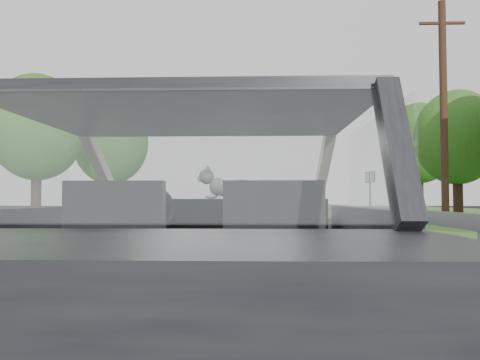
# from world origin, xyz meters

# --- Properties ---
(subject_car) EXTENTS (1.80, 4.00, 1.45)m
(subject_car) POSITION_xyz_m (0.00, 0.00, 0.72)
(subject_car) COLOR black
(subject_car) RESTS_ON ground
(dashboard) EXTENTS (1.58, 0.45, 0.30)m
(dashboard) POSITION_xyz_m (0.00, 0.62, 0.85)
(dashboard) COLOR black
(dashboard) RESTS_ON subject_car
(driver_seat) EXTENTS (0.50, 0.72, 0.42)m
(driver_seat) POSITION_xyz_m (-0.40, -0.29, 0.88)
(driver_seat) COLOR black
(driver_seat) RESTS_ON subject_car
(passenger_seat) EXTENTS (0.50, 0.72, 0.42)m
(passenger_seat) POSITION_xyz_m (0.40, -0.29, 0.88)
(passenger_seat) COLOR black
(passenger_seat) RESTS_ON subject_car
(steering_wheel) EXTENTS (0.36, 0.36, 0.04)m
(steering_wheel) POSITION_xyz_m (-0.40, 0.33, 0.92)
(steering_wheel) COLOR black
(steering_wheel) RESTS_ON dashboard
(cat) EXTENTS (0.54, 0.19, 0.24)m
(cat) POSITION_xyz_m (0.19, 0.63, 1.08)
(cat) COLOR gray
(cat) RESTS_ON dashboard
(guardrail) EXTENTS (0.05, 90.00, 0.32)m
(guardrail) POSITION_xyz_m (4.30, 10.00, 0.58)
(guardrail) COLOR gray
(guardrail) RESTS_ON ground
(other_car) EXTENTS (1.96, 4.94, 1.62)m
(other_car) POSITION_xyz_m (-1.08, 20.39, 0.81)
(other_car) COLOR #A7B1BE
(other_car) RESTS_ON ground
(highway_sign) EXTENTS (0.41, 1.01, 2.57)m
(highway_sign) POSITION_xyz_m (6.73, 23.88, 1.28)
(highway_sign) COLOR #0B4015
(highway_sign) RESTS_ON ground
(utility_pole) EXTENTS (0.35, 0.35, 8.71)m
(utility_pole) POSITION_xyz_m (7.53, 15.41, 4.36)
(utility_pole) COLOR #45291A
(utility_pole) RESTS_ON ground
(tree_2) EXTENTS (5.18, 5.18, 6.54)m
(tree_2) POSITION_xyz_m (10.81, 22.00, 3.27)
(tree_2) COLOR #295F17
(tree_2) RESTS_ON ground
(tree_3) EXTENTS (5.65, 5.65, 8.24)m
(tree_3) POSITION_xyz_m (12.91, 33.72, 4.12)
(tree_3) COLOR #295F17
(tree_3) RESTS_ON ground
(tree_5) EXTENTS (5.21, 5.21, 7.30)m
(tree_5) POSITION_xyz_m (-11.05, 20.96, 3.65)
(tree_5) COLOR #295F17
(tree_5) RESTS_ON ground
(tree_6) EXTENTS (5.68, 5.68, 7.31)m
(tree_6) POSITION_xyz_m (-9.21, 27.35, 3.66)
(tree_6) COLOR #295F17
(tree_6) RESTS_ON ground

